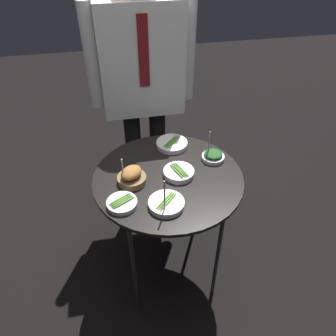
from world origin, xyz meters
The scene contains 9 objects.
ground_plane centered at (0.00, 0.00, 0.00)m, with size 8.00×8.00×0.00m, color black.
serving_cart centered at (0.00, 0.00, 0.68)m, with size 0.72×0.72×0.73m.
bowl_asparagus_mid_right centered at (0.05, 0.00, 0.74)m, with size 0.15×0.15×0.04m.
bowl_roast_near_rim centered at (-0.17, -0.01, 0.76)m, with size 0.14×0.14×0.14m.
bowl_asparagus_center centered at (-0.05, -0.19, 0.74)m, with size 0.16×0.16×0.18m.
bowl_asparagus_back_right centered at (0.07, 0.24, 0.74)m, with size 0.17×0.17×0.03m.
bowl_spinach_mid_left centered at (0.25, 0.09, 0.75)m, with size 0.12×0.12×0.15m.
bowl_asparagus_front_left centered at (-0.23, -0.15, 0.74)m, with size 0.13×0.13×0.03m.
waiter_figure centered at (-0.03, 0.56, 1.02)m, with size 0.59×0.22×1.61m.
Camera 1 is at (-0.24, -1.17, 1.74)m, focal length 35.00 mm.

